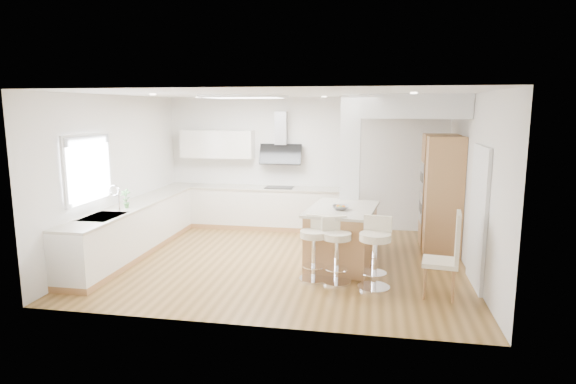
% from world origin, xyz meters
% --- Properties ---
extents(ground, '(6.00, 6.00, 0.00)m').
position_xyz_m(ground, '(0.00, 0.00, 0.00)').
color(ground, olive).
rests_on(ground, ground).
extents(ceiling, '(6.00, 5.00, 0.02)m').
position_xyz_m(ceiling, '(0.00, 0.00, 0.00)').
color(ceiling, white).
rests_on(ceiling, ground).
extents(wall_back, '(6.00, 0.04, 2.80)m').
position_xyz_m(wall_back, '(0.00, 2.50, 1.40)').
color(wall_back, silver).
rests_on(wall_back, ground).
extents(wall_left, '(0.04, 5.00, 2.80)m').
position_xyz_m(wall_left, '(-3.00, 0.00, 1.40)').
color(wall_left, silver).
rests_on(wall_left, ground).
extents(wall_right, '(0.04, 5.00, 2.80)m').
position_xyz_m(wall_right, '(3.00, 0.00, 1.40)').
color(wall_right, silver).
rests_on(wall_right, ground).
extents(skylight, '(4.10, 2.10, 0.06)m').
position_xyz_m(skylight, '(-0.79, 0.60, 2.77)').
color(skylight, white).
rests_on(skylight, ground).
extents(window_left, '(0.06, 1.28, 1.07)m').
position_xyz_m(window_left, '(-2.96, -0.90, 1.69)').
color(window_left, silver).
rests_on(window_left, ground).
extents(doorway_right, '(0.05, 1.00, 2.10)m').
position_xyz_m(doorway_right, '(2.97, -0.60, 1.00)').
color(doorway_right, '#453F36').
rests_on(doorway_right, ground).
extents(counter_left, '(0.63, 4.50, 1.35)m').
position_xyz_m(counter_left, '(-2.70, 0.23, 0.46)').
color(counter_left, '#B5814D').
rests_on(counter_left, ground).
extents(counter_back, '(3.62, 0.63, 2.50)m').
position_xyz_m(counter_back, '(-0.91, 2.22, 0.70)').
color(counter_back, '#B5814D').
rests_on(counter_back, ground).
extents(pillar, '(0.35, 0.35, 2.80)m').
position_xyz_m(pillar, '(1.05, 0.95, 1.40)').
color(pillar, white).
rests_on(pillar, ground).
extents(soffit, '(1.78, 2.20, 0.40)m').
position_xyz_m(soffit, '(2.10, 1.40, 2.60)').
color(soffit, white).
rests_on(soffit, ground).
extents(oven_column, '(0.63, 1.21, 2.10)m').
position_xyz_m(oven_column, '(2.68, 1.23, 1.05)').
color(oven_column, '#B5814D').
rests_on(oven_column, ground).
extents(peninsula, '(1.22, 1.69, 1.03)m').
position_xyz_m(peninsula, '(0.98, 0.04, 0.48)').
color(peninsula, '#B5814D').
rests_on(peninsula, ground).
extents(bar_stool_a, '(0.53, 0.53, 0.98)m').
position_xyz_m(bar_stool_a, '(0.62, -0.79, 0.55)').
color(bar_stool_a, white).
rests_on(bar_stool_a, ground).
extents(bar_stool_b, '(0.58, 0.58, 0.98)m').
position_xyz_m(bar_stool_b, '(0.96, -0.85, 0.55)').
color(bar_stool_b, white).
rests_on(bar_stool_b, ground).
extents(bar_stool_c, '(0.55, 0.55, 1.04)m').
position_xyz_m(bar_stool_c, '(1.52, -0.98, 0.59)').
color(bar_stool_c, white).
rests_on(bar_stool_c, ground).
extents(dining_chair, '(0.53, 0.53, 1.20)m').
position_xyz_m(dining_chair, '(2.51, -1.16, 0.64)').
color(dining_chair, beige).
rests_on(dining_chair, ground).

